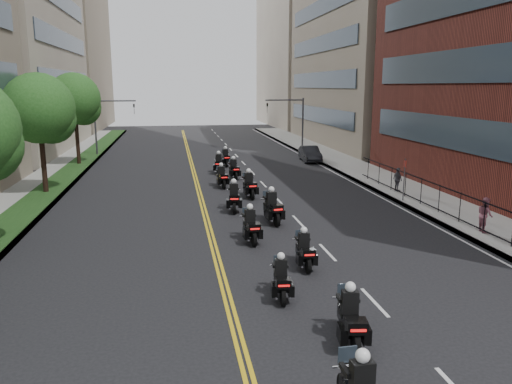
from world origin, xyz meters
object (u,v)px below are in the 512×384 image
motorcycle_9 (234,170)px  motorcycle_10 (219,164)px  motorcycle_1 (350,320)px  motorcycle_2 (281,280)px  parked_sedan (310,154)px  pedestrian_b (485,215)px  motorcycle_8 (222,178)px  motorcycle_5 (272,209)px  motorcycle_4 (251,227)px  pedestrian_c (398,180)px  motorcycle_11 (226,158)px  motorcycle_7 (249,186)px  motorcycle_3 (304,252)px  motorcycle_6 (234,198)px

motorcycle_9 → motorcycle_10: (-0.89, 2.67, 0.03)m
motorcycle_1 → motorcycle_2: (-1.20, 3.22, -0.07)m
parked_sedan → pedestrian_b: (1.80, -23.77, 0.27)m
motorcycle_8 → motorcycle_9: (1.21, 3.04, 0.01)m
motorcycle_5 → motorcycle_10: 15.24m
motorcycle_4 → pedestrian_c: motorcycle_4 is taller
motorcycle_1 → motorcycle_11: (-0.06, 30.99, 0.01)m
motorcycle_9 → motorcycle_10: bearing=103.9°
motorcycle_7 → motorcycle_10: bearing=92.5°
motorcycle_11 → pedestrian_c: motorcycle_11 is taller
motorcycle_4 → pedestrian_c: (10.95, 8.50, 0.24)m
motorcycle_3 → pedestrian_b: bearing=18.5°
pedestrian_c → motorcycle_11: bearing=28.7°
motorcycle_1 → motorcycle_9: motorcycle_1 is taller
motorcycle_6 → pedestrian_c: motorcycle_6 is taller
motorcycle_9 → pedestrian_c: (9.80, -6.97, 0.25)m
motorcycle_2 → pedestrian_b: (10.90, 5.38, 0.37)m
motorcycle_3 → motorcycle_9: size_ratio=0.93×
motorcycle_1 → motorcycle_11: 30.99m
motorcycle_3 → motorcycle_6: motorcycle_6 is taller
motorcycle_11 → motorcycle_2: bearing=-93.8°
motorcycle_7 → parked_sedan: bearing=56.8°
motorcycle_1 → motorcycle_11: size_ratio=0.99×
motorcycle_10 → motorcycle_5: bearing=-78.0°
pedestrian_b → pedestrian_c: size_ratio=1.06×
motorcycle_7 → motorcycle_9: motorcycle_7 is taller
motorcycle_2 → motorcycle_9: motorcycle_9 is taller
motorcycle_2 → motorcycle_3: 3.00m
motorcycle_10 → motorcycle_11: 3.63m
motorcycle_2 → pedestrian_b: pedestrian_b is taller
motorcycle_8 → motorcycle_7: bearing=-74.1°
motorcycle_8 → motorcycle_11: size_ratio=0.98×
motorcycle_10 → motorcycle_11: (0.93, 3.50, -0.02)m
motorcycle_1 → parked_sedan: size_ratio=0.54×
motorcycle_3 → motorcycle_5: bearing=91.8°
motorcycle_6 → motorcycle_5: bearing=-53.9°
motorcycle_2 → motorcycle_6: motorcycle_6 is taller
motorcycle_5 → motorcycle_11: motorcycle_5 is taller
motorcycle_2 → pedestrian_c: (10.90, 14.64, 0.32)m
motorcycle_6 → motorcycle_10: (0.31, 12.43, -0.01)m
motorcycle_8 → pedestrian_b: size_ratio=1.40×
motorcycle_7 → pedestrian_c: (9.63, -0.46, 0.20)m
motorcycle_10 → pedestrian_c: size_ratio=1.55×
motorcycle_6 → motorcycle_8: motorcycle_6 is taller
motorcycle_3 → pedestrian_c: bearing=54.1°
motorcycle_1 → motorcycle_10: (-0.99, 27.49, 0.02)m
motorcycle_4 → pedestrian_c: bearing=35.2°
motorcycle_9 → motorcycle_1: bearing=-94.3°
motorcycle_4 → motorcycle_9: 15.51m
motorcycle_1 → motorcycle_4: size_ratio=0.99×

